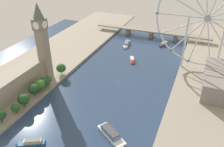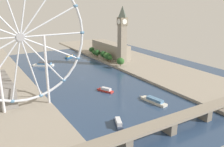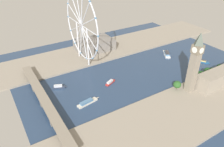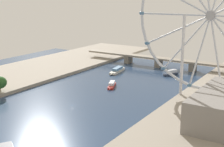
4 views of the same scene
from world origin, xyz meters
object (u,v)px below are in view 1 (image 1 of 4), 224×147
(river_bridge, at_px, (151,32))
(tour_boat_3, at_px, (127,44))
(ferris_wheel, at_px, (208,19))
(tour_boat_2, at_px, (132,60))
(tour_boat_4, at_px, (31,143))
(tour_boat_1, at_px, (164,44))
(tour_boat_0, at_px, (111,134))
(parliament_block, at_px, (3,90))
(clock_tower, at_px, (42,41))

(river_bridge, height_order, tour_boat_3, river_bridge)
(ferris_wheel, height_order, tour_boat_2, ferris_wheel)
(tour_boat_3, bearing_deg, tour_boat_4, -9.81)
(tour_boat_1, relative_size, tour_boat_2, 0.96)
(river_bridge, height_order, tour_boat_1, river_bridge)
(ferris_wheel, bearing_deg, tour_boat_1, 129.81)
(tour_boat_0, bearing_deg, tour_boat_1, 123.94)
(parliament_block, bearing_deg, ferris_wheel, 39.23)
(tour_boat_1, xyz_separation_m, tour_boat_2, (-28.67, -70.57, -0.39))
(parliament_block, distance_m, tour_boat_2, 164.80)
(ferris_wheel, bearing_deg, clock_tower, -151.73)
(parliament_block, height_order, ferris_wheel, ferris_wheel)
(tour_boat_0, distance_m, tour_boat_1, 212.45)
(clock_tower, relative_size, tour_boat_2, 4.00)
(clock_tower, bearing_deg, tour_boat_3, 68.87)
(tour_boat_0, height_order, tour_boat_4, tour_boat_0)
(tour_boat_0, bearing_deg, river_bridge, 130.42)
(tour_boat_1, bearing_deg, tour_boat_3, -47.50)
(tour_boat_0, xyz_separation_m, tour_boat_4, (-56.04, -32.56, -0.48))
(ferris_wheel, bearing_deg, tour_boat_2, -177.45)
(ferris_wheel, relative_size, tour_boat_0, 3.74)
(tour_boat_1, height_order, tour_boat_2, tour_boat_1)
(parliament_block, xyz_separation_m, tour_boat_3, (63.59, 188.80, -12.58))
(river_bridge, bearing_deg, tour_boat_2, -90.81)
(parliament_block, distance_m, tour_boat_3, 199.61)
(tour_boat_0, relative_size, tour_boat_4, 1.41)
(parliament_block, relative_size, tour_boat_2, 4.33)
(ferris_wheel, bearing_deg, tour_boat_4, -122.38)
(river_bridge, xyz_separation_m, tour_boat_3, (-27.06, -49.07, -6.47))
(tour_boat_3, bearing_deg, river_bridge, 142.07)
(tour_boat_0, relative_size, tour_boat_2, 1.52)
(tour_boat_4, bearing_deg, ferris_wheel, -151.04)
(tour_boat_2, bearing_deg, parliament_block, -56.72)
(ferris_wheel, xyz_separation_m, tour_boat_4, (-112.99, -178.20, -64.68))
(tour_boat_2, bearing_deg, ferris_wheel, 68.73)
(tour_boat_0, height_order, tour_boat_1, tour_boat_0)
(tour_boat_0, relative_size, tour_boat_3, 0.95)
(tour_boat_4, bearing_deg, tour_boat_1, -131.83)
(ferris_wheel, relative_size, tour_boat_2, 5.68)
(clock_tower, distance_m, tour_boat_2, 122.69)
(ferris_wheel, height_order, tour_boat_3, ferris_wheel)
(parliament_block, height_order, tour_boat_0, parliament_block)
(tour_boat_3, bearing_deg, ferris_wheel, 57.78)
(tour_boat_2, xyz_separation_m, tour_boat_3, (-25.64, 50.84, 0.22))
(parliament_block, relative_size, ferris_wheel, 0.76)
(clock_tower, bearing_deg, tour_boat_1, 55.39)
(clock_tower, xyz_separation_m, tour_boat_1, (106.14, 153.81, -45.68))
(clock_tower, height_order, ferris_wheel, ferris_wheel)
(tour_boat_2, distance_m, tour_boat_4, 176.77)
(tour_boat_1, distance_m, tour_boat_3, 57.78)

